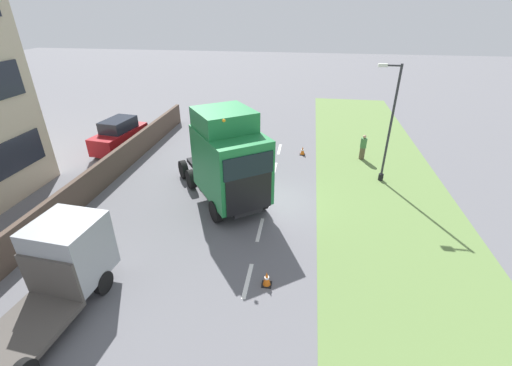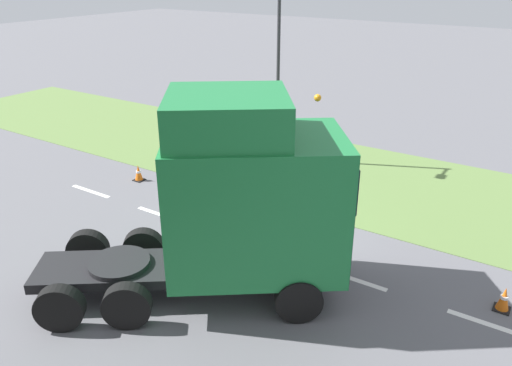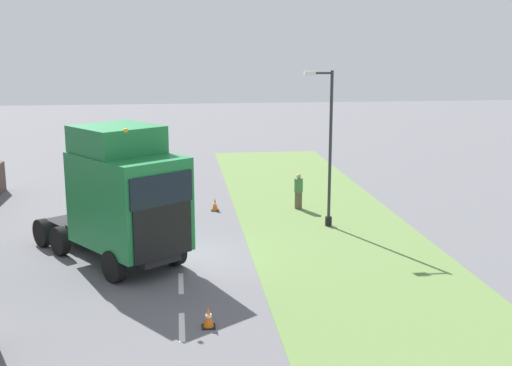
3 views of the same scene
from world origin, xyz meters
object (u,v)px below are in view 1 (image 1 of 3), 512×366
at_px(traffic_cone_trailing, 267,279).
at_px(pedestrian, 363,147).
at_px(parked_car, 120,136).
at_px(lorry_cab, 228,160).
at_px(traffic_cone_lead, 303,151).
at_px(lamp_post, 388,130).
at_px(flatbed_truck, 63,264).

bearing_deg(traffic_cone_trailing, pedestrian, -111.28).
height_order(parked_car, pedestrian, parked_car).
height_order(pedestrian, traffic_cone_trailing, pedestrian).
relative_size(lorry_cab, traffic_cone_lead, 11.86).
bearing_deg(pedestrian, traffic_cone_lead, -2.14).
relative_size(lamp_post, traffic_cone_trailing, 10.97).
height_order(parked_car, lamp_post, lamp_post).
distance_m(parked_car, pedestrian, 16.13).
xyz_separation_m(lamp_post, traffic_cone_trailing, (5.31, 9.12, -2.73)).
xyz_separation_m(lorry_cab, traffic_cone_lead, (-3.42, -6.89, -2.10)).
xyz_separation_m(flatbed_truck, traffic_cone_trailing, (-6.53, -1.54, -1.16)).
height_order(lorry_cab, traffic_cone_trailing, lorry_cab).
height_order(lamp_post, traffic_cone_lead, lamp_post).
distance_m(lamp_post, traffic_cone_lead, 6.04).
bearing_deg(lorry_cab, parked_car, -69.51).
bearing_deg(lamp_post, lorry_cab, 25.91).
height_order(lamp_post, traffic_cone_trailing, lamp_post).
distance_m(flatbed_truck, pedestrian, 17.64).
bearing_deg(traffic_cone_trailing, traffic_cone_lead, -94.19).
bearing_deg(lorry_cab, traffic_cone_lead, -152.53).
bearing_deg(flatbed_truck, lorry_cab, 64.21).
height_order(parked_car, traffic_cone_lead, parked_car).
relative_size(flatbed_truck, pedestrian, 3.59).
bearing_deg(traffic_cone_lead, parked_car, 4.84).
distance_m(parked_car, lamp_post, 16.96).
height_order(flatbed_truck, traffic_cone_trailing, flatbed_truck).
xyz_separation_m(flatbed_truck, pedestrian, (-11.22, -13.60, -0.64)).
relative_size(parked_car, lamp_post, 0.70).
xyz_separation_m(flatbed_truck, parked_car, (4.88, -12.70, -0.40)).
bearing_deg(traffic_cone_lead, lamp_post, 145.03).
distance_m(traffic_cone_lead, traffic_cone_trailing, 12.23).
height_order(lorry_cab, pedestrian, lorry_cab).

